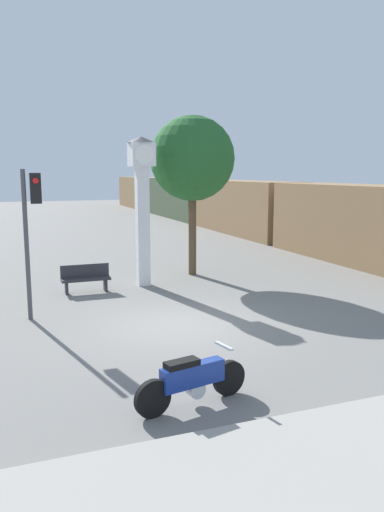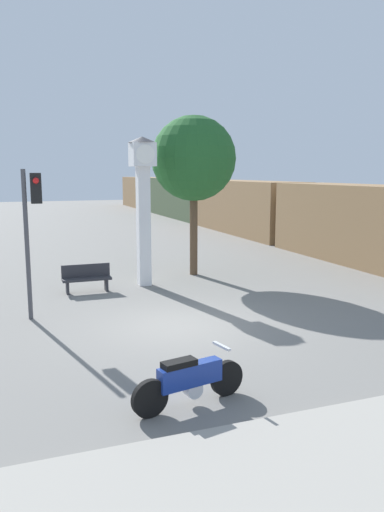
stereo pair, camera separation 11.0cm
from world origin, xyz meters
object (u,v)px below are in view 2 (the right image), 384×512
object	(u,v)px
traffic_light	(31,217)
bench	(87,277)
motorcycle	(190,380)
freight_train	(209,202)
street_tree	(194,159)
clock_tower	(143,190)

from	to	relation	value
traffic_light	bench	xyz separation A→B (m)	(1.75, 2.63, -2.29)
motorcycle	freight_train	distance (m)	30.84
bench	street_tree	bearing A→B (deg)	18.82
freight_train	street_tree	world-z (taller)	street_tree
motorcycle	bench	world-z (taller)	motorcycle
clock_tower	freight_train	distance (m)	21.76
street_tree	traffic_light	bearing A→B (deg)	-146.05
freight_train	bench	distance (m)	23.10
motorcycle	traffic_light	distance (m)	7.06
motorcycle	traffic_light	xyz separation A→B (m)	(-2.17, 6.30, 2.32)
street_tree	bench	world-z (taller)	street_tree
freight_train	street_tree	distance (m)	19.88
street_tree	bench	distance (m)	6.06
motorcycle	bench	xyz separation A→B (m)	(-0.42, 8.93, 0.03)
traffic_light	clock_tower	bearing A→B (deg)	38.04
traffic_light	freight_train	bearing A→B (deg)	57.51
motorcycle	street_tree	world-z (taller)	street_tree
clock_tower	traffic_light	size ratio (longest dim) A/B	1.28
clock_tower	bench	size ratio (longest dim) A/B	3.21
clock_tower	street_tree	world-z (taller)	street_tree
motorcycle	bench	bearing A→B (deg)	80.80
freight_train	traffic_light	distance (m)	26.24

